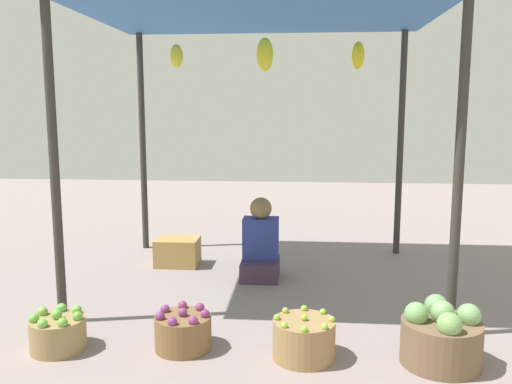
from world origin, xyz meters
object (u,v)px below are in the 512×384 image
vendor_person (261,247)px  basket_cabbages (441,337)px  basket_purple_onions (183,331)px  wooden_crate_near_vendor (178,252)px  basket_limes (304,339)px  basket_green_apples (58,333)px

vendor_person → basket_cabbages: 2.13m
vendor_person → basket_cabbages: bearing=-52.9°
basket_purple_onions → wooden_crate_near_vendor: basket_purple_onions is taller
basket_purple_onions → basket_cabbages: bearing=-2.8°
wooden_crate_near_vendor → basket_limes: bearing=-57.1°
basket_green_apples → vendor_person: bearing=53.8°
basket_green_apples → basket_limes: 1.66m
basket_limes → vendor_person: bearing=103.7°
basket_cabbages → wooden_crate_near_vendor: basket_cabbages is taller
vendor_person → basket_green_apples: (-1.25, -1.70, -0.18)m
basket_limes → wooden_crate_near_vendor: 2.40m
vendor_person → basket_limes: bearing=-76.3°
basket_green_apples → basket_purple_onions: (0.84, 0.09, 0.00)m
vendor_person → basket_cabbages: size_ratio=1.55×
basket_purple_onions → wooden_crate_near_vendor: (-0.49, 1.94, 0.02)m
vendor_person → basket_purple_onions: (-0.41, -1.61, -0.17)m
basket_purple_onions → basket_limes: 0.82m
vendor_person → wooden_crate_near_vendor: vendor_person is taller
basket_green_apples → wooden_crate_near_vendor: size_ratio=0.84×
vendor_person → wooden_crate_near_vendor: (-0.89, 0.33, -0.16)m
basket_green_apples → basket_purple_onions: bearing=5.9°
basket_green_apples → basket_cabbages: size_ratio=0.73×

